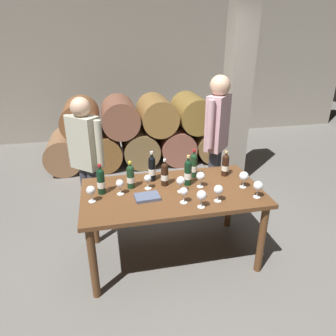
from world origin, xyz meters
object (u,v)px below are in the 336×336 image
object	(u,v)px
wine_glass_1	(148,179)
wine_glass_8	(218,190)
wine_glass_7	(91,191)
wine_glass_3	(120,184)
wine_glass_0	(201,176)
dining_table	(172,199)
wine_glass_5	(184,192)
wine_bottle_2	(188,172)
wine_bottle_6	(194,165)
taster_seated_left	(86,154)
wine_glass_6	(258,186)
wine_bottle_1	(152,168)
wine_bottle_0	(101,181)
wine_glass_2	(244,176)
wine_bottle_5	(165,174)
wine_bottle_4	(225,165)
tasting_notebook	(147,197)
wine_glass_9	(181,181)
sommelier_presenting	(217,134)
wine_glass_4	(202,196)
wine_bottle_3	(131,176)

from	to	relation	value
wine_glass_1	wine_glass_8	world-z (taller)	wine_glass_8
wine_glass_7	wine_glass_3	bearing A→B (deg)	18.24
wine_glass_0	wine_glass_8	bearing A→B (deg)	-76.90
dining_table	wine_glass_5	world-z (taller)	wine_glass_5
wine_bottle_2	wine_bottle_6	xyz separation A→B (m)	(0.10, 0.16, -0.00)
taster_seated_left	wine_glass_7	bearing A→B (deg)	-85.51
wine_bottle_2	wine_glass_0	distance (m)	0.13
wine_glass_0	wine_glass_6	bearing A→B (deg)	-34.53
wine_bottle_1	wine_bottle_2	bearing A→B (deg)	-27.50
wine_bottle_6	wine_glass_7	world-z (taller)	wine_bottle_6
dining_table	wine_bottle_0	xyz separation A→B (m)	(-0.65, 0.09, 0.22)
wine_glass_3	taster_seated_left	world-z (taller)	taster_seated_left
wine_glass_2	wine_glass_7	world-z (taller)	wine_glass_2
wine_bottle_5	wine_glass_2	world-z (taller)	wine_bottle_5
wine_glass_6	taster_seated_left	size ratio (longest dim) A/B	0.10
wine_bottle_6	wine_glass_6	distance (m)	0.70
wine_bottle_4	wine_bottle_2	bearing A→B (deg)	-163.86
wine_bottle_0	wine_glass_2	distance (m)	1.35
wine_glass_5	wine_glass_2	bearing A→B (deg)	14.53
wine_glass_8	tasting_notebook	xyz separation A→B (m)	(-0.61, 0.18, -0.10)
wine_glass_9	sommelier_presenting	size ratio (longest dim) A/B	0.09
wine_glass_4	wine_glass_6	distance (m)	0.55
wine_bottle_0	wine_glass_7	world-z (taller)	wine_bottle_0
wine_glass_3	wine_glass_7	bearing A→B (deg)	-161.76
wine_bottle_4	wine_glass_9	xyz separation A→B (m)	(-0.54, -0.26, -0.01)
wine_bottle_4	taster_seated_left	distance (m)	1.50
wine_glass_3	wine_glass_0	bearing A→B (deg)	-1.01
wine_bottle_1	wine_bottle_4	distance (m)	0.77
wine_bottle_4	wine_glass_8	xyz separation A→B (m)	(-0.26, -0.50, -0.01)
wine_glass_5	taster_seated_left	bearing A→B (deg)	131.77
taster_seated_left	wine_bottle_6	bearing A→B (deg)	-22.99
wine_glass_6	wine_bottle_3	bearing A→B (deg)	158.64
wine_glass_8	wine_glass_5	bearing A→B (deg)	172.77
wine_glass_6	wine_glass_9	size ratio (longest dim) A/B	1.02
wine_bottle_0	wine_glass_3	bearing A→B (deg)	-18.11
wine_bottle_2	wine_glass_1	distance (m)	0.40
wine_glass_8	sommelier_presenting	distance (m)	1.10
wine_bottle_0	wine_glass_8	world-z (taller)	wine_bottle_0
tasting_notebook	wine_glass_1	bearing A→B (deg)	74.91
wine_glass_5	wine_glass_4	bearing A→B (deg)	-39.83
wine_glass_8	wine_bottle_5	bearing A→B (deg)	134.13
wine_glass_1	taster_seated_left	distance (m)	0.86
wine_bottle_3	tasting_notebook	distance (m)	0.29
wine_glass_6	wine_glass_1	bearing A→B (deg)	158.33
wine_bottle_3	taster_seated_left	world-z (taller)	taster_seated_left
dining_table	wine_bottle_4	world-z (taller)	wine_bottle_4
tasting_notebook	wine_bottle_3	bearing A→B (deg)	112.35
wine_bottle_4	wine_glass_4	bearing A→B (deg)	-127.83
wine_bottle_6	wine_glass_0	xyz separation A→B (m)	(0.00, -0.24, -0.02)
wine_glass_5	dining_table	bearing A→B (deg)	101.69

